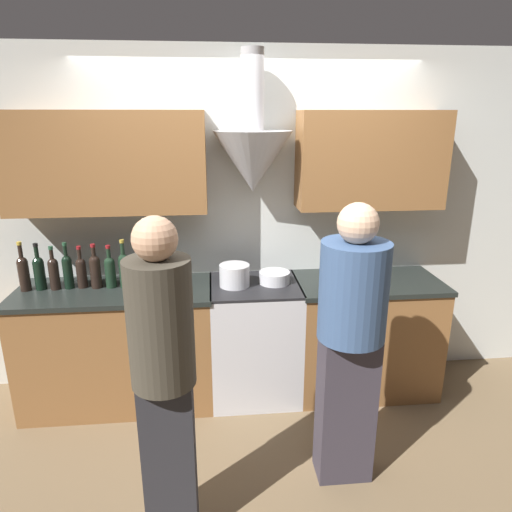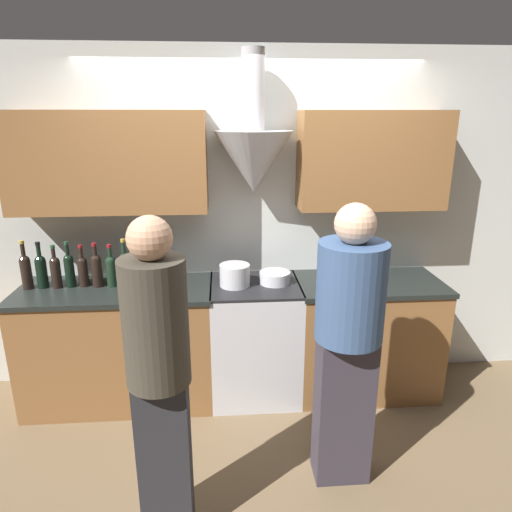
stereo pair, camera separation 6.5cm
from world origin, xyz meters
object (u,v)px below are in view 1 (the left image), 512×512
Objects in this scene: orange_fruit at (367,281)px; saucepan at (331,274)px; wine_bottle_6 at (110,270)px; wine_bottle_5 at (95,270)px; stove_range at (255,339)px; person_foreground_right at (350,337)px; wine_bottle_7 at (124,268)px; stock_pot at (235,275)px; wine_bottle_2 at (54,272)px; wine_bottle_3 at (68,270)px; wine_bottle_1 at (39,271)px; person_foreground_left at (164,372)px; wine_bottle_0 at (24,271)px; wine_bottle_4 at (81,271)px; wine_bottle_8 at (139,267)px; mixing_bowl at (274,277)px.

saucepan is at bearing 142.51° from orange_fruit.
wine_bottle_6 is 1.86m from orange_fruit.
wine_bottle_5 is 3.96× the size of orange_fruit.
person_foreground_right reaches higher than stove_range.
wine_bottle_7 reaches higher than stock_pot.
wine_bottle_5 reaches higher than wine_bottle_2.
wine_bottle_3 is 0.96× the size of wine_bottle_7.
wine_bottle_1 is 2.36m from orange_fruit.
person_foreground_left is at bearing -52.07° from wine_bottle_1.
stock_pot is 1.27m from person_foreground_left.
wine_bottle_0 is 0.70m from wine_bottle_7.
stock_pot is at bearing -3.31° from wine_bottle_3.
person_foreground_right reaches higher than wine_bottle_4.
stock_pot is (1.19, -0.07, -0.06)m from wine_bottle_3.
wine_bottle_8 reaches higher than mixing_bowl.
stock_pot is (0.69, -0.06, -0.06)m from wine_bottle_8.
orange_fruit is at bearing -5.17° from wine_bottle_5.
wine_bottle_1 is at bearing 178.18° from stove_range.
wine_bottle_0 is at bearing 179.32° from mixing_bowl.
wine_bottle_6 is 0.89× the size of wine_bottle_7.
person_foreground_right is at bearing -114.48° from orange_fruit.
wine_bottle_7 is 0.11m from wine_bottle_8.
wine_bottle_5 is 1.41m from person_foreground_left.
mixing_bowl is 2.77× the size of orange_fruit.
wine_bottle_7 reaches higher than wine_bottle_1.
wine_bottle_0 reaches higher than wine_bottle_5.
wine_bottle_3 is (0.30, 0.02, -0.00)m from wine_bottle_0.
wine_bottle_7 is at bearing -4.59° from wine_bottle_4.
person_foreground_left is (0.70, -1.28, -0.08)m from wine_bottle_4.
wine_bottle_1 is 1.04× the size of wine_bottle_5.
wine_bottle_1 is 4.13× the size of orange_fruit.
saucepan is 1.70m from person_foreground_left.
stove_range is 11.04× the size of orange_fruit.
wine_bottle_8 is 1.66m from orange_fruit.
person_foreground_left is (0.89, -1.26, -0.09)m from wine_bottle_2.
stove_range is 3.99× the size of mixing_bowl.
stock_pot is 1.08m from person_foreground_right.
orange_fruit is at bearing -3.94° from wine_bottle_0.
wine_bottle_5 is at bearing -8.27° from wine_bottle_4.
wine_bottle_0 is at bearing -179.25° from wine_bottle_6.
stove_range is 2.68× the size of wine_bottle_3.
person_foreground_right is (0.30, -0.93, -0.03)m from mixing_bowl.
wine_bottle_8 reaches higher than stove_range.
stock_pot is at bearing -2.53° from wine_bottle_2.
wine_bottle_7 is 1.10m from mixing_bowl.
wine_bottle_6 is 2.12× the size of saucepan.
wine_bottle_0 is at bearing 130.96° from person_foreground_left.
wine_bottle_2 is at bearing 1.22° from wine_bottle_0.
wine_bottle_5 is at bearing 177.27° from wine_bottle_7.
wine_bottle_6 is 1.38× the size of mixing_bowl.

